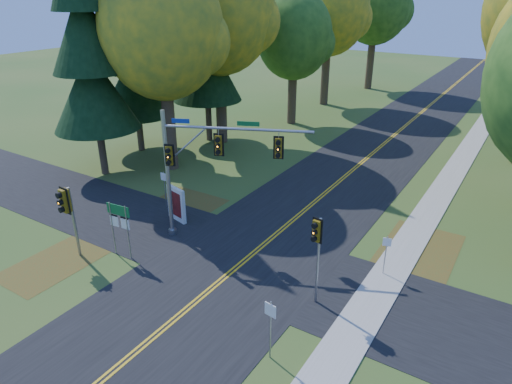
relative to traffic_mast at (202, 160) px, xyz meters
The scene contains 25 objects.
ground 5.88m from the traffic_mast, 42.00° to the right, with size 160.00×160.00×0.00m, color #2E551E.
road_main 5.87m from the traffic_mast, 42.00° to the right, with size 8.00×160.00×0.02m, color black.
road_cross 5.27m from the traffic_mast, 12.99° to the right, with size 60.00×6.00×0.02m, color black.
centerline_left 5.81m from the traffic_mast, 42.97° to the right, with size 0.10×160.00×0.01m, color gold.
centerline_right 5.91m from the traffic_mast, 41.06° to the right, with size 0.10×160.00×0.01m, color gold.
sidewalk_east 10.48m from the traffic_mast, 16.31° to the right, with size 1.60×160.00×0.06m, color #9E998E.
leaf_patch_w_near 5.70m from the traffic_mast, 159.53° to the left, with size 4.00×6.00×0.00m, color brown.
leaf_patch_e 11.19m from the traffic_mast, 18.69° to the left, with size 3.50×8.00×0.00m, color brown.
leaf_patch_w_far 8.43m from the traffic_mast, 128.43° to the right, with size 3.00×5.00×0.00m, color brown.
tree_w_a 11.75m from the traffic_mast, 140.57° to the left, with size 8.00×8.00×14.15m.
tree_w_b 17.27m from the traffic_mast, 122.71° to the left, with size 8.60×8.60×15.38m.
tree_w_c 23.04m from the traffic_mast, 106.74° to the left, with size 6.80×6.80×11.91m.
tree_w_d 31.80m from the traffic_mast, 103.18° to the left, with size 8.20×8.20×14.56m.
tree_w_e 42.22m from the traffic_mast, 98.16° to the left, with size 8.40×8.40×14.97m.
pine_a 12.94m from the traffic_mast, 163.95° to the left, with size 5.60×5.60×19.48m.
pine_b 15.92m from the traffic_mast, 147.43° to the left, with size 5.60×5.60×17.31m.
pine_c 17.51m from the traffic_mast, 126.95° to the left, with size 5.60×5.60×20.56m.
traffic_mast is the anchor object (origin of this frame).
east_signal_pole 7.54m from the traffic_mast, 15.56° to the right, with size 0.46×0.53×3.99m.
ped_signal_pole 6.59m from the traffic_mast, 130.07° to the right, with size 0.58×0.67×3.69m.
route_sign_cluster 4.81m from the traffic_mast, 121.80° to the right, with size 1.31×0.19×2.81m.
info_kiosk 4.20m from the traffic_mast, 165.70° to the left, with size 1.44×0.54×1.99m.
reg_sign_e_north 9.54m from the traffic_mast, 10.31° to the left, with size 0.37×0.11×1.96m.
reg_sign_e_south 9.45m from the traffic_mast, 37.61° to the right, with size 0.46×0.10×2.42m.
reg_sign_w 5.25m from the traffic_mast, 159.54° to the left, with size 0.43×0.07×2.24m.
Camera 1 is at (10.35, -13.48, 11.97)m, focal length 32.00 mm.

